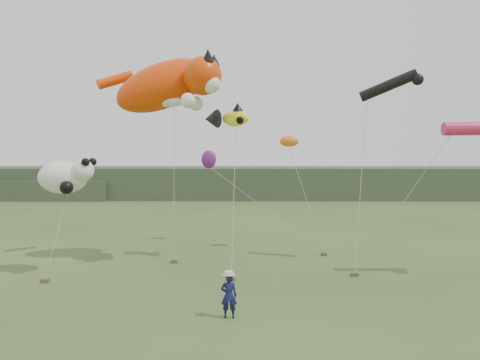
% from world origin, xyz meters
% --- Properties ---
extents(ground, '(120.00, 120.00, 0.00)m').
position_xyz_m(ground, '(0.00, 0.00, 0.00)').
color(ground, '#385123').
rests_on(ground, ground).
extents(headland, '(90.00, 13.00, 4.00)m').
position_xyz_m(headland, '(-3.11, 44.69, 1.92)').
color(headland, '#2D3D28').
rests_on(headland, ground).
extents(festival_attendant, '(0.60, 0.40, 1.62)m').
position_xyz_m(festival_attendant, '(-0.69, -1.75, 0.81)').
color(festival_attendant, '#121546').
rests_on(festival_attendant, ground).
extents(sandbag_anchors, '(14.86, 6.11, 0.17)m').
position_xyz_m(sandbag_anchors, '(-0.90, 5.01, 0.09)').
color(sandbag_anchors, brown).
rests_on(sandbag_anchors, ground).
extents(cat_kite, '(7.18, 3.91, 4.24)m').
position_xyz_m(cat_kite, '(-4.10, 7.05, 9.66)').
color(cat_kite, '#E13A05').
rests_on(cat_kite, ground).
extents(fish_kite, '(2.84, 1.88, 1.37)m').
position_xyz_m(fish_kite, '(-1.16, 7.51, 7.88)').
color(fish_kite, '#FEFF25').
rests_on(fish_kite, ground).
extents(tube_kites, '(6.82, 4.67, 3.63)m').
position_xyz_m(tube_kites, '(9.76, 5.23, 8.22)').
color(tube_kites, black).
rests_on(tube_kites, ground).
extents(panda_kite, '(2.86, 1.85, 1.78)m').
position_xyz_m(panda_kite, '(-8.93, 4.40, 4.80)').
color(panda_kite, white).
rests_on(panda_kite, ground).
extents(misc_kites, '(6.22, 3.26, 2.10)m').
position_xyz_m(misc_kites, '(-0.52, 11.79, 5.99)').
color(misc_kites, orange).
rests_on(misc_kites, ground).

